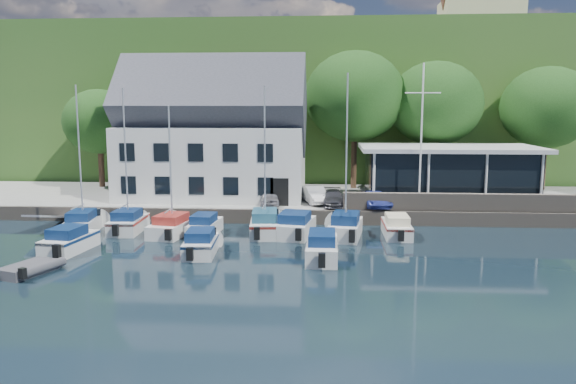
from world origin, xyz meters
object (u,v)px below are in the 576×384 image
(club_pavilion, at_px, (448,173))
(car_dgrey, at_px, (333,198))
(car_white, at_px, (315,195))
(boat_r1_5, at_px, (295,223))
(car_silver, at_px, (270,197))
(boat_r1_4, at_px, (265,159))
(boat_r2_0, at_px, (69,239))
(harbor_building, at_px, (214,141))
(boat_r1_7, at_px, (397,225))
(boat_r2_2, at_px, (201,241))
(boat_r1_3, at_px, (205,224))
(boat_r1_0, at_px, (80,164))
(boat_r1_1, at_px, (126,162))
(dinghy_1, at_px, (28,267))
(boat_r1_2, at_px, (170,169))
(boat_r1_6, at_px, (346,161))
(flagpole, at_px, (421,137))
(car_blue, at_px, (375,198))
(boat_r2_3, at_px, (322,245))

(club_pavilion, distance_m, car_dgrey, 9.33)
(car_white, distance_m, boat_r1_5, 6.40)
(car_silver, relative_size, boat_r1_4, 0.35)
(boat_r2_0, bearing_deg, harbor_building, 75.28)
(car_dgrey, distance_m, boat_r1_7, 6.38)
(boat_r2_2, bearing_deg, boat_r1_3, 96.21)
(car_silver, bearing_deg, boat_r1_0, -159.77)
(boat_r1_1, relative_size, boat_r1_5, 1.55)
(club_pavilion, height_order, dinghy_1, club_pavilion)
(boat_r1_2, relative_size, boat_r1_6, 0.88)
(car_white, xyz_separation_m, boat_r2_0, (-13.50, -11.04, -0.89))
(flagpole, bearing_deg, club_pavilion, 55.62)
(car_white, relative_size, boat_r1_3, 0.72)
(car_dgrey, height_order, flagpole, flagpole)
(boat_r1_0, relative_size, boat_r1_1, 0.98)
(boat_r2_0, height_order, dinghy_1, boat_r2_0)
(boat_r1_5, xyz_separation_m, boat_r1_6, (3.16, -0.24, 4.02))
(car_dgrey, bearing_deg, boat_r1_1, -162.06)
(boat_r1_6, bearing_deg, boat_r1_4, -177.95)
(boat_r1_1, distance_m, boat_r1_2, 3.17)
(club_pavilion, height_order, boat_r1_0, boat_r1_0)
(flagpole, distance_m, boat_r2_0, 23.33)
(car_white, xyz_separation_m, flagpole, (7.28, -1.84, 4.35))
(boat_r1_1, relative_size, boat_r1_6, 0.95)
(boat_r1_4, bearing_deg, boat_r2_2, -125.68)
(boat_r1_0, relative_size, boat_r1_2, 1.05)
(harbor_building, bearing_deg, boat_r1_1, -114.54)
(car_white, xyz_separation_m, car_dgrey, (1.35, -0.95, -0.07))
(car_blue, bearing_deg, boat_r2_3, -118.46)
(harbor_building, xyz_separation_m, boat_r1_7, (13.26, -8.56, -4.67))
(car_white, distance_m, dinghy_1, 20.55)
(car_silver, relative_size, car_dgrey, 0.89)
(club_pavilion, xyz_separation_m, car_silver, (-13.25, -3.04, -1.47))
(boat_r1_0, distance_m, boat_r1_7, 20.44)
(car_silver, bearing_deg, harbor_building, 138.64)
(harbor_building, distance_m, club_pavilion, 18.15)
(boat_r1_2, xyz_separation_m, boat_r1_7, (14.12, 0.76, -3.54))
(car_dgrey, xyz_separation_m, boat_r1_3, (-8.18, -5.46, -0.87))
(flagpole, height_order, boat_r1_3, flagpole)
(car_dgrey, xyz_separation_m, boat_r1_5, (-2.45, -5.29, -0.79))
(boat_r1_4, bearing_deg, boat_r1_6, -11.12)
(club_pavilion, relative_size, boat_r2_2, 2.48)
(harbor_building, height_order, boat_r1_3, harbor_building)
(car_blue, height_order, boat_r2_2, car_blue)
(car_dgrey, distance_m, boat_r2_2, 12.52)
(car_dgrey, bearing_deg, boat_r2_3, -96.60)
(boat_r1_7, bearing_deg, boat_r1_0, -179.04)
(car_dgrey, bearing_deg, boat_r1_5, -117.68)
(club_pavilion, height_order, boat_r1_7, club_pavilion)
(boat_r1_6, bearing_deg, flagpole, 49.61)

